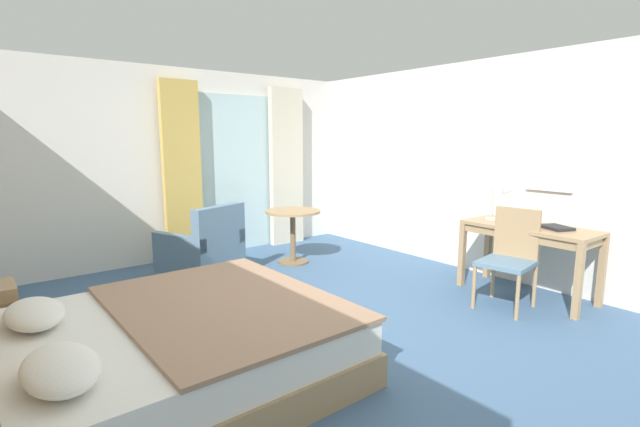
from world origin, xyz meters
TOP-DOWN VIEW (x-y plane):
  - ground at (0.00, 0.00)m, footprint 5.69×6.60m
  - wall_back at (0.00, 3.04)m, footprint 5.29×0.12m
  - wall_right at (2.59, 0.00)m, footprint 0.12×6.20m
  - balcony_glass_door at (0.78, 2.96)m, footprint 1.19×0.02m
  - curtain_panel_left at (-0.04, 2.86)m, footprint 0.49×0.10m
  - curtain_panel_right at (1.59, 2.86)m, footprint 0.55×0.10m
  - bed at (-1.34, -0.06)m, footprint 2.12×1.88m
  - writing_desk at (2.17, -0.65)m, footprint 0.58×1.28m
  - desk_chair at (1.76, -0.68)m, footprint 0.54×0.51m
  - desk_lamp at (2.20, -0.31)m, footprint 0.14×0.27m
  - closed_book at (2.20, -0.89)m, footprint 0.30×0.34m
  - armchair_by_window at (-0.19, 1.95)m, footprint 0.94×0.95m
  - round_cafe_table at (1.01, 1.87)m, footprint 0.71×0.71m
  - wall_mirror at (2.51, -0.65)m, footprint 0.02×0.48m

SIDE VIEW (x-z plane):
  - ground at x=0.00m, z-range -0.10..0.00m
  - bed at x=-1.34m, z-range -0.21..0.72m
  - armchair_by_window at x=-0.19m, z-range -0.09..0.78m
  - round_cafe_table at x=1.01m, z-range 0.17..0.86m
  - desk_chair at x=1.76m, z-range 0.05..0.99m
  - writing_desk at x=2.17m, z-range 0.27..1.01m
  - closed_book at x=2.20m, z-range 0.73..0.76m
  - desk_lamp at x=2.20m, z-range 0.79..1.21m
  - balcony_glass_door at x=0.78m, z-range 0.00..2.20m
  - curtain_panel_left at x=-0.04m, z-range 0.00..2.34m
  - curtain_panel_right at x=1.59m, z-range 0.00..2.34m
  - wall_back at x=0.00m, z-range 0.00..2.50m
  - wall_right at x=2.59m, z-range 0.00..2.50m
  - wall_mirror at x=2.51m, z-range 1.06..1.84m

